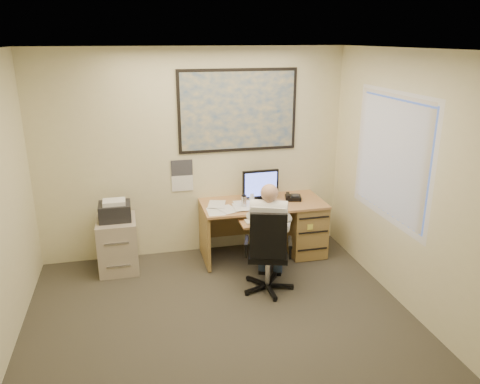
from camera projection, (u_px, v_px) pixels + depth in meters
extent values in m
cube|color=#37332A|center=(231.00, 349.00, 4.41)|extent=(4.00, 4.50, 0.00)
cube|color=white|center=(229.00, 51.00, 3.56)|extent=(4.00, 4.50, 0.00)
cube|color=beige|center=(193.00, 155.00, 6.06)|extent=(4.00, 0.00, 2.70)
cube|color=beige|center=(436.00, 198.00, 4.43)|extent=(0.00, 4.50, 2.70)
cube|color=tan|center=(263.00, 204.00, 6.10)|extent=(1.60, 0.75, 0.03)
cube|color=#A27E42|center=(303.00, 226.00, 6.34)|extent=(0.45, 0.70, 0.70)
cube|color=#A27E42|center=(205.00, 236.00, 6.04)|extent=(0.04, 0.70, 0.70)
cube|color=#A27E42|center=(256.00, 215.00, 6.50)|extent=(1.55, 0.03, 0.55)
cylinder|color=black|center=(260.00, 198.00, 6.23)|extent=(0.20, 0.20, 0.02)
cube|color=black|center=(260.00, 184.00, 6.14)|extent=(0.49, 0.06, 0.37)
cube|color=#5468E6|center=(261.00, 184.00, 6.12)|extent=(0.43, 0.02, 0.31)
cube|color=tan|center=(263.00, 222.00, 5.67)|extent=(0.55, 0.30, 0.02)
cube|color=beige|center=(263.00, 221.00, 5.67)|extent=(0.43, 0.14, 0.02)
cube|color=black|center=(293.00, 198.00, 6.19)|extent=(0.24, 0.23, 0.05)
cylinder|color=silver|center=(244.00, 202.00, 5.89)|extent=(0.07, 0.07, 0.15)
cylinder|color=white|center=(251.00, 196.00, 6.17)|extent=(0.08, 0.08, 0.10)
cube|color=white|center=(229.00, 205.00, 5.99)|extent=(0.60, 0.56, 0.02)
cube|color=#1E4C93|center=(238.00, 111.00, 6.00)|extent=(1.56, 0.03, 1.06)
cube|color=white|center=(182.00, 176.00, 6.10)|extent=(0.28, 0.01, 0.42)
cube|color=#B0A28E|center=(118.00, 244.00, 5.86)|extent=(0.48, 0.57, 0.67)
cube|color=black|center=(115.00, 212.00, 5.72)|extent=(0.38, 0.33, 0.21)
cube|color=white|center=(114.00, 202.00, 5.66)|extent=(0.27, 0.21, 0.05)
cylinder|color=silver|center=(268.00, 270.00, 5.40)|extent=(0.06, 0.06, 0.38)
cube|color=black|center=(268.00, 254.00, 5.34)|extent=(0.55, 0.55, 0.07)
cube|color=black|center=(280.00, 235.00, 5.06)|extent=(0.40, 0.17, 0.52)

